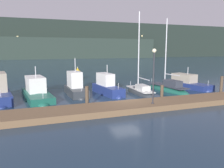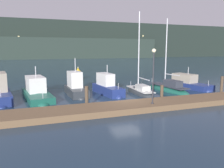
# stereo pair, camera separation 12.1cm
# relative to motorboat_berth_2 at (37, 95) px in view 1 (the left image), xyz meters

# --- Properties ---
(ground_plane) EXTENTS (400.00, 400.00, 0.00)m
(ground_plane) POSITION_rel_motorboat_berth_2_xyz_m (7.25, -4.78, -0.32)
(ground_plane) COLOR #1E3347
(dock) EXTENTS (27.32, 2.80, 0.45)m
(dock) POSITION_rel_motorboat_berth_2_xyz_m (7.25, -6.71, -0.10)
(dock) COLOR brown
(dock) RESTS_ON ground
(mooring_pile_1) EXTENTS (0.28, 0.28, 1.76)m
(mooring_pile_1) POSITION_rel_motorboat_berth_2_xyz_m (3.76, -5.06, 0.56)
(mooring_pile_1) COLOR #4C3D2D
(mooring_pile_1) RESTS_ON ground
(mooring_pile_2) EXTENTS (0.28, 0.28, 1.48)m
(mooring_pile_2) POSITION_rel_motorboat_berth_2_xyz_m (10.73, -5.06, 0.42)
(mooring_pile_2) COLOR #4C3D2D
(mooring_pile_2) RESTS_ON ground
(mooring_pile_3) EXTENTS (0.28, 0.28, 2.00)m
(mooring_pile_3) POSITION_rel_motorboat_berth_2_xyz_m (17.70, -5.06, 0.68)
(mooring_pile_3) COLOR #4C3D2D
(mooring_pile_3) RESTS_ON ground
(motorboat_berth_2) EXTENTS (3.28, 7.41, 3.75)m
(motorboat_berth_2) POSITION_rel_motorboat_berth_2_xyz_m (0.00, 0.00, 0.00)
(motorboat_berth_2) COLOR #195647
(motorboat_berth_2) RESTS_ON ground
(motorboat_berth_3) EXTENTS (2.02, 5.04, 4.40)m
(motorboat_berth_3) POSITION_rel_motorboat_berth_2_xyz_m (3.82, 0.21, 0.12)
(motorboat_berth_3) COLOR #2D3338
(motorboat_berth_3) RESTS_ON ground
(motorboat_berth_4) EXTENTS (2.37, 5.60, 3.72)m
(motorboat_berth_4) POSITION_rel_motorboat_berth_2_xyz_m (7.08, -0.29, 0.05)
(motorboat_berth_4) COLOR navy
(motorboat_berth_4) RESTS_ON ground
(sailboat_berth_5) EXTENTS (1.71, 5.64, 9.19)m
(sailboat_berth_5) POSITION_rel_motorboat_berth_2_xyz_m (10.44, -1.28, -0.21)
(sailboat_berth_5) COLOR #2D3338
(sailboat_berth_5) RESTS_ON ground
(sailboat_berth_6) EXTENTS (2.52, 6.69, 8.73)m
(sailboat_berth_6) POSITION_rel_motorboat_berth_2_xyz_m (14.22, -0.88, -0.19)
(sailboat_berth_6) COLOR #195647
(sailboat_berth_6) RESTS_ON ground
(motorboat_berth_7) EXTENTS (3.47, 6.84, 3.20)m
(motorboat_berth_7) POSITION_rel_motorboat_berth_2_xyz_m (17.62, 0.01, -0.08)
(motorboat_berth_7) COLOR navy
(motorboat_berth_7) RESTS_ON ground
(channel_buoy) EXTENTS (1.33, 1.33, 2.05)m
(channel_buoy) POSITION_rel_motorboat_berth_2_xyz_m (6.12, 11.09, 0.45)
(channel_buoy) COLOR gold
(channel_buoy) RESTS_ON ground
(dock_lamppost) EXTENTS (0.32, 0.32, 4.28)m
(dock_lamppost) POSITION_rel_motorboat_berth_2_xyz_m (8.55, -7.19, 2.97)
(dock_lamppost) COLOR #2D2D33
(dock_lamppost) RESTS_ON dock
(hillside_backdrop) EXTENTS (240.00, 23.00, 19.94)m
(hillside_backdrop) POSITION_rel_motorboat_berth_2_xyz_m (4.88, 102.45, 8.87)
(hillside_backdrop) COLOR #1E2823
(hillside_backdrop) RESTS_ON ground
(rowboat_adrift) EXTENTS (2.76, 2.25, 0.56)m
(rowboat_adrift) POSITION_rel_motorboat_berth_2_xyz_m (24.65, 8.46, -0.32)
(rowboat_adrift) COLOR #2D3338
(rowboat_adrift) RESTS_ON ground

